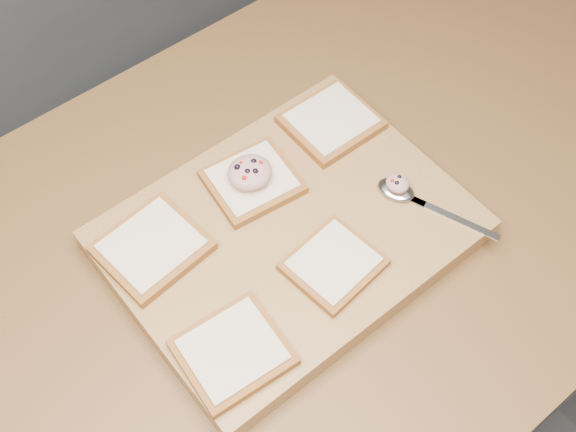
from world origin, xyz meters
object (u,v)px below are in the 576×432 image
Objects in this scene: cutting_board at (288,234)px; bread_far_center at (252,181)px; tuna_salad_dollop at (250,172)px; spoon at (405,194)px.

bread_far_center reaches higher than cutting_board.
cutting_board is 0.09m from bread_far_center.
cutting_board is 7.42× the size of tuna_salad_dollop.
bread_far_center is at bearing -2.25° from tuna_salad_dollop.
spoon is (0.15, -0.15, -0.00)m from bread_far_center.
tuna_salad_dollop is 0.21m from spoon.
tuna_salad_dollop is (0.00, 0.09, 0.05)m from cutting_board.
spoon is (0.16, -0.06, 0.02)m from cutting_board.
spoon is (0.15, -0.15, -0.03)m from tuna_salad_dollop.
tuna_salad_dollop is at bearing 136.33° from spoon.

